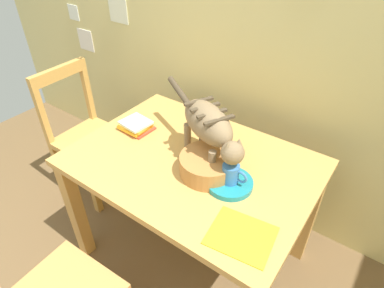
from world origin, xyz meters
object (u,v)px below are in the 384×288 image
(saucer_bowl, at_px, (230,183))
(wooden_chair_far, at_px, (87,135))
(book_stack, at_px, (136,125))
(coffee_mug, at_px, (231,174))
(cat, at_px, (209,126))
(wicker_basket, at_px, (208,165))
(magazine, at_px, (241,236))
(dining_table, at_px, (192,174))

(saucer_bowl, distance_m, wooden_chair_far, 1.27)
(book_stack, bearing_deg, coffee_mug, -7.15)
(cat, distance_m, wicker_basket, 0.18)
(saucer_bowl, xyz_separation_m, coffee_mug, (0.00, 0.00, 0.06))
(saucer_bowl, xyz_separation_m, book_stack, (-0.65, 0.08, 0.02))
(magazine, height_order, book_stack, book_stack)
(saucer_bowl, xyz_separation_m, wicker_basket, (-0.13, 0.01, 0.04))
(wooden_chair_far, bearing_deg, book_stack, 85.10)
(magazine, relative_size, wooden_chair_far, 0.26)
(book_stack, height_order, wicker_basket, wicker_basket)
(cat, distance_m, coffee_mug, 0.24)
(cat, height_order, saucer_bowl, cat)
(coffee_mug, height_order, book_stack, coffee_mug)
(dining_table, xyz_separation_m, saucer_bowl, (0.24, -0.05, 0.11))
(saucer_bowl, bearing_deg, wicker_basket, 173.42)
(coffee_mug, relative_size, wooden_chair_far, 0.13)
(cat, height_order, wooden_chair_far, cat)
(magazine, distance_m, wicker_basket, 0.39)
(cat, distance_m, wooden_chair_far, 1.16)
(dining_table, bearing_deg, magazine, -31.86)
(wicker_basket, bearing_deg, dining_table, 164.61)
(dining_table, height_order, magazine, magazine)
(wooden_chair_far, bearing_deg, wicker_basket, 83.63)
(book_stack, xyz_separation_m, wicker_basket, (0.53, -0.07, 0.02))
(dining_table, xyz_separation_m, magazine, (0.42, -0.26, 0.10))
(cat, xyz_separation_m, book_stack, (-0.48, -0.01, -0.18))
(dining_table, relative_size, magazine, 4.93)
(wicker_basket, distance_m, wooden_chair_far, 1.15)
(dining_table, xyz_separation_m, coffee_mug, (0.25, -0.05, 0.17))
(cat, height_order, magazine, cat)
(cat, xyz_separation_m, wooden_chair_far, (-1.05, 0.04, -0.51))
(cat, height_order, wicker_basket, cat)
(saucer_bowl, distance_m, wicker_basket, 0.13)
(dining_table, relative_size, wicker_basket, 4.45)
(coffee_mug, height_order, wooden_chair_far, wooden_chair_far)
(dining_table, distance_m, wicker_basket, 0.19)
(dining_table, height_order, wicker_basket, wicker_basket)
(dining_table, distance_m, coffee_mug, 0.30)
(magazine, bearing_deg, coffee_mug, 121.38)
(cat, bearing_deg, magazine, 76.09)
(dining_table, height_order, cat, cat)
(saucer_bowl, bearing_deg, book_stack, 172.80)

